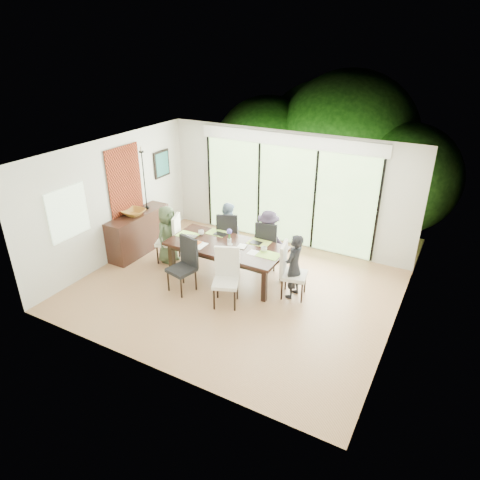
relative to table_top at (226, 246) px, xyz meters
The scene contains 62 objects.
floor 0.91m from the table_top, 43.84° to the right, with size 6.00×5.00×0.01m, color brown.
ceiling 2.06m from the table_top, 43.84° to the right, with size 6.00×5.00×0.01m, color white.
wall_back 2.26m from the table_top, 79.59° to the left, with size 6.00×0.02×2.70m, color beige.
wall_front 2.98m from the table_top, 82.27° to the right, with size 6.00×0.02×2.70m, color silver.
wall_left 2.72m from the table_top, behind, with size 0.02×5.00×2.70m, color white.
wall_right 3.48m from the table_top, ahead, with size 0.02×5.00×2.70m, color silver.
glass_doors 2.18m from the table_top, 79.39° to the left, with size 4.20×0.02×2.30m, color #598C3F.
blinds_header 2.77m from the table_top, 79.34° to the left, with size 4.40×0.06×0.28m, color white.
mullion_a 2.74m from the table_top, 129.34° to the left, with size 0.05×0.04×2.30m, color black.
mullion_b 2.16m from the table_top, 98.41° to the left, with size 0.05×0.04×2.30m, color black.
mullion_c 2.40m from the table_top, 62.34° to the left, with size 0.05×0.04×2.30m, color black.
mullion_d 3.28m from the table_top, 39.90° to the left, with size 0.05×0.04×2.30m, color black.
side_window 3.12m from the table_top, 148.55° to the right, with size 0.02×0.90×1.00m, color #8CAD7F.
deck 3.15m from the table_top, 82.61° to the left, with size 6.00×1.80×0.10m, color brown.
rail_top 3.85m from the table_top, 84.15° to the left, with size 6.00×0.08×0.06m, color #523923.
foliage_left 5.08m from the table_top, 106.27° to the left, with size 3.20×3.20×3.20m, color #14380F.
foliage_mid 5.59m from the table_top, 81.69° to the left, with size 4.00×4.00×4.00m, color #14380F.
foliage_right 5.33m from the table_top, 60.72° to the left, with size 2.80×2.80×2.80m, color #14380F.
foliage_far 6.19m from the table_top, 91.95° to the left, with size 3.60×3.60×3.60m, color #14380F.
table_top is the anchor object (origin of this frame).
table_apron 0.09m from the table_top, 90.00° to the right, with size 2.21×0.90×0.10m, color black.
table_leg_fl 1.22m from the table_top, 158.29° to the right, with size 0.09×0.09×0.69m, color black.
table_leg_fr 1.22m from the table_top, 21.71° to the right, with size 0.09×0.09×0.69m, color black.
table_leg_bl 1.22m from the table_top, 158.29° to the left, with size 0.09×0.09×0.69m, color black.
table_leg_br 1.22m from the table_top, 21.71° to the left, with size 0.09×0.09×0.69m, color black.
chair_left_end 1.51m from the table_top, behind, with size 0.46×0.46×1.10m, color white, non-canonical shape.
chair_right_end 1.51m from the table_top, ahead, with size 0.46×0.46×1.10m, color beige, non-canonical shape.
chair_far_left 0.98m from the table_top, 117.90° to the left, with size 0.46×0.46×1.10m, color black, non-canonical shape.
chair_far_right 1.03m from the table_top, 57.09° to the left, with size 0.46×0.46×1.10m, color black, non-canonical shape.
chair_near_left 1.02m from the table_top, 119.89° to the right, with size 0.46×0.46×1.10m, color black, non-canonical shape.
chair_near_right 1.02m from the table_top, 60.11° to the right, with size 0.46×0.46×1.10m, color silver, non-canonical shape.
person_left_end 1.48m from the table_top, behind, with size 0.60×0.38×1.30m, color #425337.
person_right_end 1.48m from the table_top, ahead, with size 0.60×0.38×1.30m, color black.
person_far_left 0.95m from the table_top, 118.47° to the left, with size 0.60×0.38×1.30m, color #7992AF.
person_far_right 1.00m from the table_top, 56.47° to the left, with size 0.60×0.38×1.30m, color #292031.
placemat_left 0.95m from the table_top, behind, with size 0.44×0.32×0.01m, color #8EC345.
placemat_right 0.95m from the table_top, ahead, with size 0.44×0.32×0.01m, color #88B841.
placemat_far_l 0.60m from the table_top, 138.37° to the left, with size 0.44×0.32×0.01m, color #92BD43.
placemat_far_r 0.68m from the table_top, 36.03° to the left, with size 0.44×0.32×0.01m, color #98AE3E.
placemat_paper 0.63m from the table_top, 151.39° to the right, with size 0.44×0.32×0.01m, color white.
tablet_far_l 0.50m from the table_top, 135.00° to the left, with size 0.26×0.18×0.01m, color black.
tablet_far_r 0.61m from the table_top, 34.99° to the left, with size 0.24×0.17×0.01m, color black.
papers 0.70m from the table_top, ahead, with size 0.30×0.22×0.00m, color white.
platter_base 0.63m from the table_top, 151.39° to the right, with size 0.26×0.26×0.02m, color white.
platter_snacks 0.63m from the table_top, 151.39° to the right, with size 0.20×0.20×0.01m, color #C35416.
vase 0.11m from the table_top, 45.00° to the left, with size 0.08×0.08×0.12m, color silver.
hyacinth_stems 0.22m from the table_top, 45.00° to the left, with size 0.04×0.04×0.16m, color #337226.
hyacinth_blooms 0.32m from the table_top, 45.00° to the left, with size 0.11×0.11×0.11m, color #5C4EC5.
laptop 0.86m from the table_top, behind, with size 0.33×0.21×0.03m, color silver.
cup_a 0.72m from the table_top, 167.91° to the left, with size 0.12×0.12×0.10m, color white.
cup_b 0.20m from the table_top, 33.69° to the right, with size 0.10×0.10×0.09m, color white.
cup_c 0.81m from the table_top, ahead, with size 0.12×0.12×0.10m, color white.
book 0.26m from the table_top, 11.31° to the left, with size 0.16×0.22×0.02m, color white.
sideboard 2.38m from the table_top, behind, with size 0.47×1.68×0.94m, color black.
bowl 2.38m from the table_top, behind, with size 0.50×0.50×0.12m, color brown.
candlestick_base 2.42m from the table_top, behind, with size 0.10×0.10×0.04m, color black.
candlestick_shaft 2.57m from the table_top, behind, with size 0.03×0.03×1.31m, color black.
candlestick_pan 2.86m from the table_top, behind, with size 0.10×0.10×0.03m, color black.
candle 2.90m from the table_top, behind, with size 0.04×0.04×0.10m, color silver.
tapestry 2.76m from the table_top, behind, with size 0.02×1.00×1.50m, color #992F16.
art_frame 3.07m from the table_top, 152.82° to the left, with size 0.03×0.55×0.65m, color black.
art_canvas 3.06m from the table_top, 152.64° to the left, with size 0.01×0.45×0.55m, color #1A5553.
Camera 1 is at (3.59, -6.27, 4.59)m, focal length 32.00 mm.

